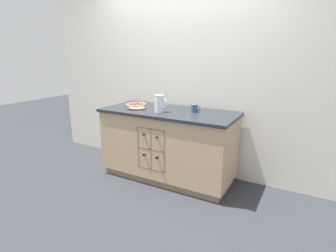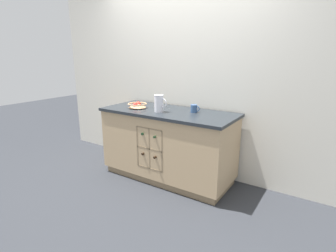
{
  "view_description": "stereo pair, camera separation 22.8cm",
  "coord_description": "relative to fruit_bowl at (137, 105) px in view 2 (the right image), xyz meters",
  "views": [
    {
      "loc": [
        1.53,
        -2.74,
        1.56
      ],
      "look_at": [
        0.0,
        0.0,
        0.69
      ],
      "focal_mm": 28.0,
      "sensor_mm": 36.0,
      "label": 1
    },
    {
      "loc": [
        1.72,
        -2.62,
        1.56
      ],
      "look_at": [
        0.0,
        0.0,
        0.69
      ],
      "focal_mm": 28.0,
      "sensor_mm": 36.0,
      "label": 2
    }
  ],
  "objects": [
    {
      "name": "white_pitcher",
      "position": [
        0.37,
        -0.04,
        0.07
      ],
      "size": [
        0.17,
        0.11,
        0.2
      ],
      "color": "white",
      "rests_on": "kitchen_island"
    },
    {
      "name": "back_wall",
      "position": [
        0.42,
        0.48,
        0.35
      ],
      "size": [
        4.4,
        0.06,
        2.55
      ],
      "primitive_type": "cube",
      "color": "silver",
      "rests_on": "ground_plane"
    },
    {
      "name": "ceramic_mug",
      "position": [
        0.73,
        0.16,
        0.01
      ],
      "size": [
        0.12,
        0.08,
        0.09
      ],
      "color": "#385684",
      "rests_on": "kitchen_island"
    },
    {
      "name": "kitchen_island",
      "position": [
        0.42,
        0.07,
        -0.48
      ],
      "size": [
        1.68,
        0.72,
        0.89
      ],
      "color": "#8B7354",
      "rests_on": "ground_plane"
    },
    {
      "name": "fruit_bowl",
      "position": [
        0.0,
        0.0,
        0.0
      ],
      "size": [
        0.25,
        0.25,
        0.08
      ],
      "color": "tan",
      "rests_on": "kitchen_island"
    },
    {
      "name": "ground_plane",
      "position": [
        0.42,
        0.08,
        -0.93
      ],
      "size": [
        14.0,
        14.0,
        0.0
      ],
      "primitive_type": "plane",
      "color": "#2D3035"
    }
  ]
}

